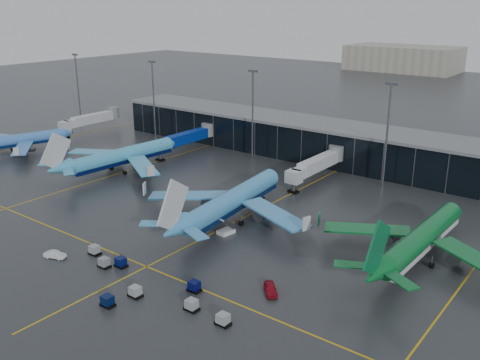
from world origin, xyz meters
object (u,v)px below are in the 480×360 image
Objects in this scene: airliner_aer_lingus at (423,225)px; airliner_arkefly at (123,147)px; airliner_klm_near at (234,188)px; baggage_carts at (144,283)px; service_van_white at (55,255)px; mobile_airstair at (226,230)px; service_van_red at (271,289)px; airliner_klm_west at (18,133)px.

airliner_arkefly is at bearing 179.16° from airliner_aer_lingus.
airliner_klm_near is at bearing -7.38° from airliner_arkefly.
baggage_carts is 20.42m from service_van_white.
airliner_klm_near is at bearing 125.73° from mobile_airstair.
service_van_red is (19.77, -13.43, -0.00)m from mobile_airstair.
baggage_carts is (50.63, -39.96, -5.88)m from airliner_arkefly.
baggage_carts is 7.69× the size of service_van_red.
airliner_klm_west is 88.46m from mobile_airstair.
airliner_arkefly is at bearing 141.72° from baggage_carts.
baggage_carts is 20.22m from service_van_red.
service_van_white is (-14.17, -33.51, -6.27)m from airliner_klm_near.
service_van_white is at bearing -10.64° from airliner_klm_west.
airliner_klm_near is at bearing 95.68° from service_van_red.
mobile_airstair is 0.78× the size of service_van_red.
airliner_klm_west is at bearing -166.93° from airliner_arkefly.
airliner_aer_lingus reaches higher than service_van_white.
airliner_klm_west is at bearing 124.97° from service_van_red.
airliner_arkefly is 12.29× the size of mobile_airstair.
airliner_aer_lingus reaches higher than baggage_carts.
baggage_carts is (-31.40, -36.78, -5.68)m from airliner_aer_lingus.
airliner_klm_near reaches higher than airliner_aer_lingus.
baggage_carts is (6.11, -31.12, -6.17)m from airliner_klm_near.
airliner_klm_west is 0.83× the size of airliner_klm_near.
airliner_aer_lingus is 30.14m from service_van_red.
mobile_airstair is at bearing 10.45° from airliner_klm_west.
airliner_klm_west is at bearing 159.71° from baggage_carts.
mobile_airstair is 31.97m from service_van_white.
airliner_klm_near is 37.93m from airliner_aer_lingus.
baggage_carts is 9.87× the size of mobile_airstair.
airliner_klm_near reaches higher than service_van_white.
baggage_carts is at bearing -3.89° from airliner_klm_west.
service_van_white is (70.30, -35.88, -5.07)m from airliner_klm_west.
service_van_red is at bearing -91.73° from service_van_white.
airliner_aer_lingus is at bearing 1.57° from airliner_klm_near.
airliner_klm_near is at bearing -170.03° from airliner_aer_lingus.
airliner_klm_near reaches higher than airliner_arkefly.
airliner_klm_near is at bearing 101.10° from baggage_carts.
service_van_red is (107.61, -22.58, -4.96)m from airliner_klm_west.
airliner_arkefly reaches higher than baggage_carts.
baggage_carts is at bearing -104.61° from service_van_white.
airliner_aer_lingus reaches higher than mobile_airstair.
airliner_aer_lingus is 10.43× the size of service_van_white.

